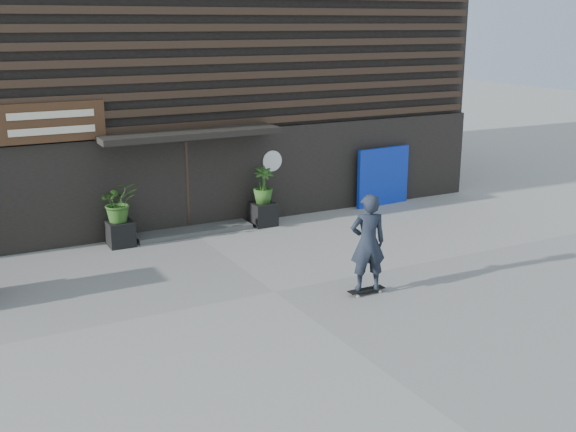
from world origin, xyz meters
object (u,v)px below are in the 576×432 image
planter_pot_left (121,234)px  blue_tarp (383,176)px  skateboarder (368,243)px  planter_pot_right (263,214)px

planter_pot_left → blue_tarp: 7.84m
blue_tarp → skateboarder: bearing=-132.7°
planter_pot_left → planter_pot_right: same height
planter_pot_left → planter_pot_right: bearing=0.0°
planter_pot_left → planter_pot_right: size_ratio=1.00×
planter_pot_left → planter_pot_right: 3.80m
skateboarder → planter_pot_left: bearing=122.9°
planter_pot_left → skateboarder: 6.41m
planter_pot_right → planter_pot_left: bearing=180.0°
blue_tarp → skateboarder: skateboarder is taller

